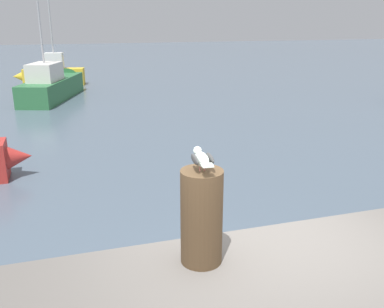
% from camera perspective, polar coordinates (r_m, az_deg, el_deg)
% --- Properties ---
extents(mooring_post, '(0.32, 0.32, 0.75)m').
position_cam_1_polar(mooring_post, '(3.22, 1.30, -8.55)').
color(mooring_post, '#4C3823').
rests_on(mooring_post, harbor_quay).
extents(seagull, '(0.16, 0.39, 0.14)m').
position_cam_1_polar(seagull, '(3.05, 1.33, -0.63)').
color(seagull, '#C66B60').
rests_on(seagull, mooring_post).
extents(boat_green, '(3.07, 5.92, 4.18)m').
position_cam_1_polar(boat_green, '(20.07, -18.00, 8.98)').
color(boat_green, '#2D6B3D').
rests_on(boat_green, ground_plane).
extents(boat_yellow, '(3.74, 1.37, 4.69)m').
position_cam_1_polar(boat_yellow, '(23.93, -18.69, 10.25)').
color(boat_yellow, yellow).
rests_on(boat_yellow, ground_plane).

